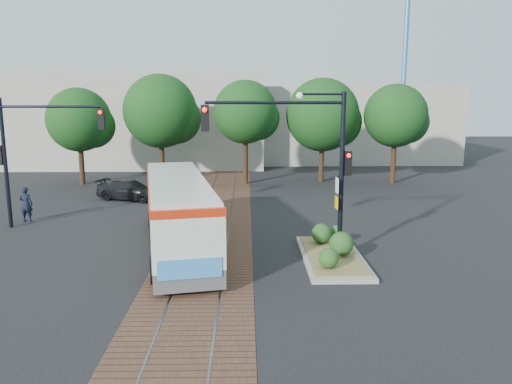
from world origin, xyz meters
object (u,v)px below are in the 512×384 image
at_px(city_bus, 178,209).
at_px(signal_pole_left, 29,145).
at_px(traffic_island, 332,250).
at_px(parked_car, 130,190).
at_px(signal_pole_main, 309,149).
at_px(officer, 26,204).

bearing_deg(city_bus, signal_pole_left, 143.39).
height_order(city_bus, traffic_island, city_bus).
distance_m(signal_pole_left, parked_car, 7.80).
relative_size(traffic_island, signal_pole_main, 0.87).
bearing_deg(signal_pole_main, traffic_island, -5.36).
height_order(signal_pole_main, parked_car, signal_pole_main).
bearing_deg(traffic_island, city_bus, 165.85).
distance_m(city_bus, signal_pole_left, 8.26).
height_order(signal_pole_left, officer, signal_pole_left).
xyz_separation_m(city_bus, traffic_island, (6.00, -1.51, -1.26)).
bearing_deg(signal_pole_main, officer, 155.61).
bearing_deg(officer, signal_pole_main, 157.85).
distance_m(traffic_island, officer, 15.29).
relative_size(signal_pole_main, parked_car, 1.48).
height_order(traffic_island, signal_pole_left, signal_pole_left).
relative_size(city_bus, parked_car, 2.68).
height_order(city_bus, signal_pole_left, signal_pole_left).
xyz_separation_m(traffic_island, signal_pole_left, (-13.19, 4.89, 3.54)).
bearing_deg(parked_car, signal_pole_left, 173.48).
bearing_deg(parked_car, traffic_island, -119.61).
relative_size(city_bus, signal_pole_main, 1.81).
relative_size(city_bus, signal_pole_left, 1.81).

